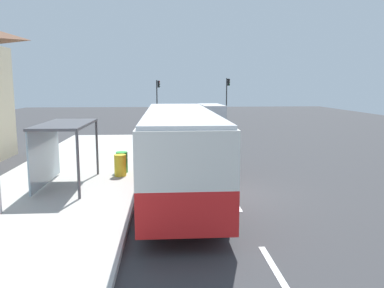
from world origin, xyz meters
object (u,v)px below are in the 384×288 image
object	(u,v)px
recycling_bin_green	(122,162)
traffic_light_near_side	(227,92)
bus_shelter	(58,138)
recycling_bin_yellow	(120,165)
bus	(179,147)
white_van	(211,115)
traffic_light_far_side	(158,93)
sedan_near	(203,114)

from	to	relation	value
recycling_bin_green	traffic_light_near_side	world-z (taller)	traffic_light_near_side
bus_shelter	recycling_bin_yellow	bearing A→B (deg)	34.18
bus	recycling_bin_green	xyz separation A→B (m)	(-2.49, 3.22, -1.19)
traffic_light_near_side	bus_shelter	distance (m)	34.56
bus	recycling_bin_green	bearing A→B (deg)	127.68
recycling_bin_green	traffic_light_near_side	xyz separation A→B (m)	(9.70, 30.22, 2.66)
bus	white_van	world-z (taller)	bus
traffic_light_near_side	bus_shelter	bearing A→B (deg)	-110.18
white_van	recycling_bin_green	distance (m)	20.27
traffic_light_near_side	traffic_light_far_side	world-z (taller)	traffic_light_near_side
recycling_bin_yellow	traffic_light_near_side	distance (m)	32.51
recycling_bin_green	bus_shelter	distance (m)	3.44
recycling_bin_yellow	traffic_light_far_side	world-z (taller)	traffic_light_far_side
recycling_bin_green	traffic_light_far_side	distance (m)	31.14
bus	bus_shelter	world-z (taller)	bus
recycling_bin_green	traffic_light_near_side	distance (m)	31.85
sedan_near	recycling_bin_green	distance (m)	28.66
traffic_light_near_side	bus_shelter	xyz separation A→B (m)	(-11.91, -32.42, -1.22)
sedan_near	white_van	bearing A→B (deg)	-90.66
white_van	recycling_bin_green	xyz separation A→B (m)	(-6.40, -19.22, -0.69)
recycling_bin_green	traffic_light_near_side	size ratio (longest dim) A/B	0.19
sedan_near	traffic_light_far_side	size ratio (longest dim) A/B	0.93
bus	recycling_bin_yellow	world-z (taller)	bus
white_van	bus_shelter	bearing A→B (deg)	-111.91
traffic_light_far_side	bus_shelter	world-z (taller)	traffic_light_far_side
bus	bus_shelter	xyz separation A→B (m)	(-4.70, 1.02, 0.25)
bus_shelter	bus	bearing A→B (deg)	-12.22
bus	traffic_light_near_side	world-z (taller)	traffic_light_near_side
traffic_light_far_side	bus_shelter	bearing A→B (deg)	-95.70
sedan_near	recycling_bin_yellow	bearing A→B (deg)	-102.80
sedan_near	recycling_bin_yellow	xyz separation A→B (m)	(-6.50, -28.62, -0.14)
recycling_bin_yellow	white_van	bearing A→B (deg)	72.19
traffic_light_far_side	bus_shelter	distance (m)	33.40
recycling_bin_yellow	bus_shelter	xyz separation A→B (m)	(-2.21, -1.50, 1.44)
white_van	sedan_near	bearing A→B (deg)	89.34
recycling_bin_yellow	sedan_near	bearing A→B (deg)	77.20
sedan_near	bus	bearing A→B (deg)	-97.34
white_van	recycling_bin_yellow	distance (m)	20.93
white_van	recycling_bin_yellow	xyz separation A→B (m)	(-6.40, -19.92, -0.69)
traffic_light_far_side	bus_shelter	size ratio (longest dim) A/B	1.19
white_van	traffic_light_far_side	size ratio (longest dim) A/B	1.11
sedan_near	recycling_bin_yellow	distance (m)	29.35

